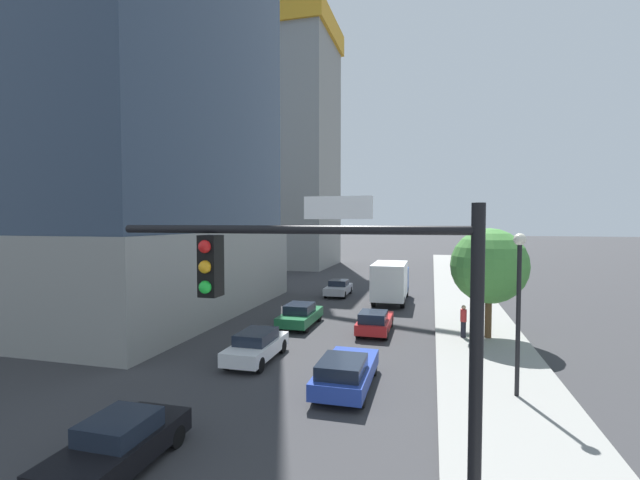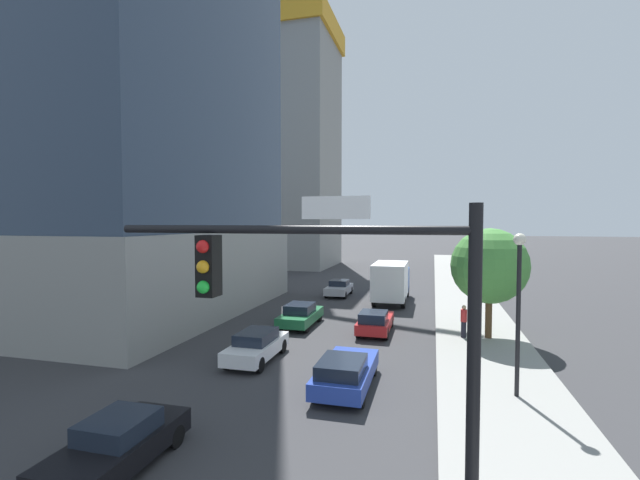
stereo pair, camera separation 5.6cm
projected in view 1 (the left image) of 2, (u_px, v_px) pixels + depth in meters
The scene contains 13 objects.
sidewalk at pixel (482, 343), 22.84m from camera, with size 4.81×120.00×0.15m, color gray.
construction_building at pixel (283, 136), 62.54m from camera, with size 21.97×14.84×45.02m.
traffic_light_pole at pixel (350, 330), 6.73m from camera, with size 6.05×0.48×6.80m.
street_lamp at pixel (519, 290), 15.54m from camera, with size 0.44×0.44×5.97m.
street_tree at pixel (489, 266), 23.39m from camera, with size 4.11×4.11×6.03m.
car_blue at pixel (346, 372), 16.62m from camera, with size 1.93×4.72×1.41m.
car_green at pixel (300, 315), 26.70m from camera, with size 1.86×4.38×1.42m.
car_white at pixel (256, 346), 20.06m from camera, with size 1.75×4.25×1.41m.
car_red at pixel (375, 322), 25.00m from camera, with size 1.78×4.30×1.41m.
car_black at pixel (118, 444), 11.24m from camera, with size 1.82×4.12×1.41m.
car_silver at pixel (338, 288), 37.60m from camera, with size 1.82×4.04×1.38m.
box_truck at pixel (391, 280), 34.43m from camera, with size 2.49×7.16×3.26m.
pedestrian_red_shirt at pixel (463, 321), 23.57m from camera, with size 0.34×0.34×1.78m.
Camera 1 is at (5.74, -4.04, 6.56)m, focal length 24.03 mm.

